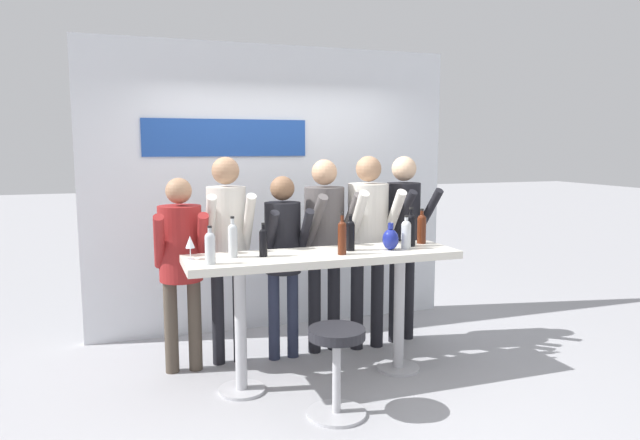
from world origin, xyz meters
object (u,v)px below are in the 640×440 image
at_px(person_far_left, 181,253).
at_px(person_left, 227,236).
at_px(wine_bottle_6, 422,227).
at_px(wine_glass_0, 190,243).
at_px(wine_bottle_7, 342,236).
at_px(person_center, 325,234).
at_px(wine_bottle_1, 411,228).
at_px(wine_bottle_0, 233,239).
at_px(person_right, 404,226).
at_px(tasting_table, 324,275).
at_px(decorative_vase, 390,239).
at_px(person_center_left, 283,246).
at_px(wine_bottle_4, 350,234).
at_px(bar_stool, 337,358).
at_px(wine_bottle_5, 263,241).
at_px(wine_bottle_3, 210,246).
at_px(wine_bottle_2, 406,233).
at_px(person_center_right, 368,230).

bearing_deg(person_far_left, person_left, 11.18).
xyz_separation_m(wine_bottle_6, wine_glass_0, (-1.96, -0.07, -0.01)).
xyz_separation_m(wine_bottle_6, wine_bottle_7, (-0.83, -0.25, 0.01)).
bearing_deg(person_center, wine_bottle_1, -52.41).
height_order(person_far_left, wine_bottle_0, person_far_left).
bearing_deg(person_right, wine_glass_0, -175.77).
distance_m(tasting_table, decorative_vase, 0.62).
bearing_deg(person_center_left, wine_bottle_4, -52.49).
bearing_deg(wine_bottle_0, decorative_vase, -4.87).
bearing_deg(wine_bottle_4, wine_bottle_6, 8.79).
bearing_deg(person_left, person_far_left, -169.86).
bearing_deg(person_center, person_left, 173.73).
height_order(bar_stool, wine_bottle_5, wine_bottle_5).
distance_m(wine_bottle_3, decorative_vase, 1.46).
xyz_separation_m(tasting_table, wine_bottle_7, (0.11, -0.10, 0.32)).
xyz_separation_m(wine_bottle_2, wine_bottle_7, (-0.58, -0.06, 0.02)).
relative_size(bar_stool, wine_bottle_4, 2.14).
xyz_separation_m(wine_bottle_0, wine_bottle_2, (1.40, -0.10, -0.01)).
relative_size(wine_bottle_0, decorative_vase, 1.41).
bearing_deg(wine_bottle_3, decorative_vase, 3.41).
xyz_separation_m(wine_bottle_5, decorative_vase, (1.03, -0.06, -0.03)).
bearing_deg(wine_bottle_0, bar_stool, -48.48).
distance_m(bar_stool, person_left, 1.50).
bearing_deg(decorative_vase, bar_stool, -140.35).
relative_size(wine_bottle_4, wine_bottle_6, 0.98).
bearing_deg(wine_bottle_5, bar_stool, -59.45).
bearing_deg(decorative_vase, wine_bottle_1, 22.18).
bearing_deg(wine_bottle_1, wine_bottle_3, -173.87).
xyz_separation_m(wine_bottle_3, wine_bottle_5, (0.42, 0.15, -0.01)).
bearing_deg(wine_bottle_2, person_center, 125.60).
xyz_separation_m(wine_bottle_5, wine_bottle_7, (0.59, -0.12, 0.03)).
height_order(tasting_table, person_center_left, person_center_left).
relative_size(person_center, wine_bottle_5, 6.78).
xyz_separation_m(person_center_right, person_right, (0.40, 0.08, 0.01)).
bearing_deg(person_right, person_center, 170.62).
height_order(person_center, wine_glass_0, person_center).
bearing_deg(wine_bottle_1, person_center, 134.56).
distance_m(bar_stool, person_center, 1.43).
distance_m(person_left, wine_bottle_2, 1.50).
xyz_separation_m(wine_bottle_2, wine_bottle_5, (-1.18, 0.05, -0.01)).
distance_m(person_center_left, wine_bottle_0, 0.74).
height_order(bar_stool, person_right, person_right).
distance_m(person_far_left, person_center, 1.28).
relative_size(person_right, wine_bottle_4, 6.04).
relative_size(person_center_left, wine_bottle_2, 5.91).
bearing_deg(wine_glass_0, wine_bottle_2, -3.90).
bearing_deg(wine_bottle_0, wine_glass_0, 177.12).
bearing_deg(wine_bottle_7, person_far_left, 150.65).
xyz_separation_m(person_center, wine_bottle_2, (0.47, -0.66, 0.08)).
relative_size(wine_bottle_1, wine_bottle_7, 1.02).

